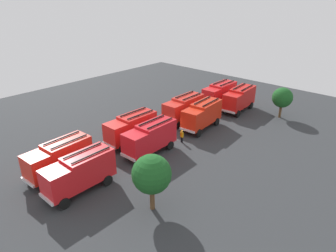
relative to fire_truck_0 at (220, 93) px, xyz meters
name	(u,v)px	position (x,y,z in m)	size (l,w,h in m)	color
ground_plane	(168,135)	(14.90, 1.75, -2.15)	(66.49, 66.49, 0.00)	#2D3033
fire_truck_0	(220,93)	(0.00, 0.00, 0.00)	(7.22, 2.81, 3.88)	red
fire_truck_1	(184,108)	(9.60, 0.04, 0.00)	(7.26, 2.91, 3.88)	red
fire_truck_2	(131,127)	(19.65, -0.27, 0.00)	(7.20, 2.75, 3.88)	red
fire_truck_3	(59,157)	(29.80, -0.08, 0.00)	(7.34, 3.11, 3.88)	red
fire_truck_4	(239,98)	(0.11, 3.90, 0.00)	(7.36, 3.20, 3.88)	red
fire_truck_5	(202,114)	(9.87, 3.66, 0.00)	(7.38, 3.25, 3.88)	red
fire_truck_6	(150,137)	(19.95, 3.50, 0.00)	(7.26, 2.90, 3.88)	red
fire_truck_7	(80,172)	(29.86, 3.94, 0.00)	(7.24, 2.85, 3.88)	red
firefighter_0	(150,119)	(14.21, -2.42, -1.14)	(0.32, 0.46, 1.79)	black
firefighter_1	(182,136)	(15.20, 4.47, -1.23)	(0.29, 0.45, 1.66)	black
tree_0	(282,98)	(-1.74, 10.16, 1.06)	(3.08, 3.08, 4.77)	brown
tree_1	(152,174)	(27.06, 11.04, 1.50)	(3.50, 3.50, 5.42)	brown
traffic_cone_0	(140,127)	(15.93, -2.75, -1.86)	(0.41, 0.41, 0.59)	#F2600C
traffic_cone_1	(205,98)	(-0.51, -3.33, -1.80)	(0.49, 0.49, 0.71)	#F2600C
traffic_cone_2	(185,107)	(5.53, -2.97, -1.85)	(0.43, 0.43, 0.61)	#F2600C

